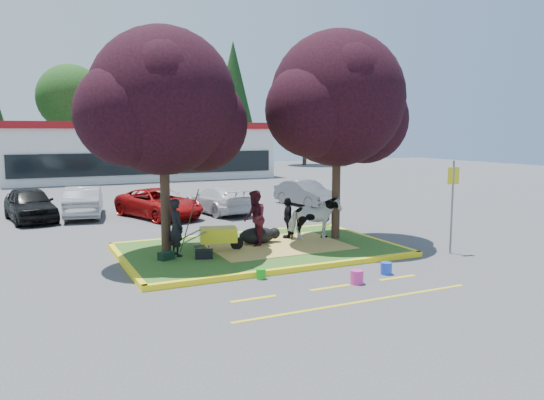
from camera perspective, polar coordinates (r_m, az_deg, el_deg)
name	(u,v)px	position (r m, az deg, el deg)	size (l,w,h in m)	color
ground	(259,252)	(16.51, -1.40, -5.60)	(90.00, 90.00, 0.00)	#424244
median_island	(259,249)	(16.49, -1.41, -5.34)	(8.00, 5.00, 0.15)	#2B5B1C
curb_near	(298,269)	(14.24, 2.85, -7.41)	(8.30, 0.16, 0.15)	yellow
curb_far	(229,235)	(18.83, -4.61, -3.76)	(8.30, 0.16, 0.15)	yellow
curb_left	(125,263)	(15.34, -15.56, -6.59)	(0.16, 5.30, 0.15)	yellow
curb_right	(368,238)	(18.49, 10.25, -4.07)	(0.16, 5.30, 0.15)	yellow
straw_bedding	(276,245)	(16.72, 0.48, -4.88)	(4.20, 3.00, 0.01)	tan
tree_purple_left	(164,108)	(15.56, -11.58, 9.64)	(5.06, 4.20, 6.51)	black
tree_purple_right	(338,105)	(17.65, 7.14, 10.10)	(5.30, 4.40, 6.82)	black
fire_lane_stripe_a	(254,299)	(12.02, -1.99, -10.57)	(1.10, 0.12, 0.01)	yellow
fire_lane_stripe_b	(330,288)	(12.91, 6.30, -9.34)	(1.10, 0.12, 0.01)	yellow
fire_lane_stripe_c	(397,278)	(14.03, 13.34, -8.14)	(1.10, 0.12, 0.01)	yellow
fire_lane_long	(359,302)	(11.96, 9.37, -10.78)	(6.00, 0.10, 0.01)	yellow
retail_building	(139,150)	(43.55, -14.13, 5.25)	(20.40, 8.40, 4.40)	silver
treeline	(108,88)	(53.04, -17.24, 11.41)	(46.58, 7.80, 14.63)	black
cow	(314,218)	(17.52, 4.58, -2.00)	(0.77, 1.68, 1.42)	silver
calf	(257,236)	(16.93, -1.60, -3.84)	(1.21, 0.69, 0.53)	black
handler	(176,227)	(15.45, -10.28, -2.92)	(0.60, 0.40, 1.66)	black
visitor_a	(255,218)	(16.54, -1.88, -1.96)	(0.85, 0.66, 1.75)	#3F121B
visitor_b	(288,218)	(17.72, 1.71, -1.95)	(0.80, 0.33, 1.37)	black
wheelbarrow	(219,235)	(15.87, -5.75, -3.77)	(1.93, 0.88, 0.73)	black
gear_bag_dark	(204,254)	(15.13, -7.32, -5.79)	(0.49, 0.27, 0.25)	black
gear_bag_green	(166,256)	(15.16, -11.32, -5.91)	(0.41, 0.26, 0.22)	black
sign_post	(453,196)	(16.90, 18.85, 0.44)	(0.40, 0.07, 2.84)	slate
bucket_green	(261,274)	(13.53, -1.20, -7.95)	(0.25, 0.25, 0.26)	green
bucket_pink	(357,277)	(13.26, 9.12, -8.19)	(0.32, 0.32, 0.34)	#DC3096
bucket_blue	(386,268)	(14.27, 12.19, -7.20)	(0.29, 0.29, 0.31)	blue
car_black	(30,204)	(24.23, -24.59, -0.41)	(1.66, 4.13, 1.41)	black
car_silver	(84,201)	(24.47, -19.57, -0.15)	(1.44, 4.12, 1.36)	gray
car_red	(159,203)	(23.41, -12.07, -0.34)	(2.08, 4.50, 1.25)	#9D0D0D
car_white	(218,200)	(24.26, -5.84, 0.05)	(1.75, 4.31, 1.25)	silver
car_grey	(305,193)	(26.63, 3.60, 0.73)	(1.33, 3.81, 1.25)	#56595E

